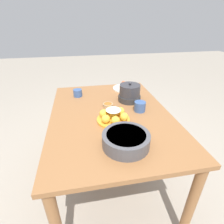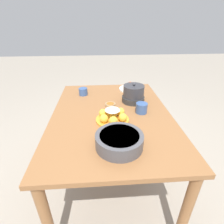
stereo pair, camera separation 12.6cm
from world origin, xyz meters
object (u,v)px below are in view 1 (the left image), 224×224
sauce_bowl (108,105)px  seafood_platter (125,87)px  dining_table (111,124)px  cup_far (140,106)px  warming_pot (130,93)px  cup_near (78,93)px  cake_plate (113,116)px  serving_bowl (126,139)px

sauce_bowl → seafood_platter: size_ratio=0.34×
dining_table → cup_far: cup_far is taller
seafood_platter → warming_pot: 0.29m
seafood_platter → cup_near: size_ratio=3.14×
cake_plate → cup_far: 0.25m
cake_plate → sauce_bowl: (-0.23, -0.00, -0.02)m
seafood_platter → cake_plate: bearing=-21.9°
sauce_bowl → seafood_platter: 0.42m
cup_near → cup_far: cup_far is taller
dining_table → serving_bowl: size_ratio=4.65×
cup_near → warming_pot: warming_pot is taller
dining_table → seafood_platter: (-0.47, 0.23, 0.11)m
dining_table → cake_plate: cake_plate is taller
cup_near → serving_bowl: bearing=18.6°
serving_bowl → cup_near: serving_bowl is taller
cake_plate → warming_pot: 0.36m
serving_bowl → warming_pot: bearing=162.5°
cake_plate → sauce_bowl: 0.23m
serving_bowl → cup_near: size_ratio=3.41×
dining_table → serving_bowl: (0.39, 0.02, 0.14)m
serving_bowl → warming_pot: warming_pot is taller
cup_near → warming_pot: (0.18, 0.44, 0.04)m
cup_near → cup_far: bearing=51.0°
serving_bowl → cup_far: size_ratio=3.10×
dining_table → cup_far: 0.26m
sauce_bowl → cup_far: bearing=61.0°
cup_far → warming_pot: (-0.20, -0.03, 0.03)m
cake_plate → cup_near: bearing=-153.6°
warming_pot → sauce_bowl: bearing=-70.9°
dining_table → seafood_platter: 0.54m
cup_near → cup_far: size_ratio=0.91×
cake_plate → serving_bowl: size_ratio=0.86×
seafood_platter → cup_near: cup_near is taller
sauce_bowl → warming_pot: warming_pot is taller
serving_bowl → cake_plate: bearing=-176.5°
cup_near → seafood_platter: bearing=102.0°
cup_far → warming_pot: warming_pot is taller
cup_far → warming_pot: bearing=-172.0°
serving_bowl → warming_pot: size_ratio=1.40×
dining_table → cup_near: 0.46m
dining_table → cake_plate: bearing=0.6°
serving_bowl → seafood_platter: 0.89m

